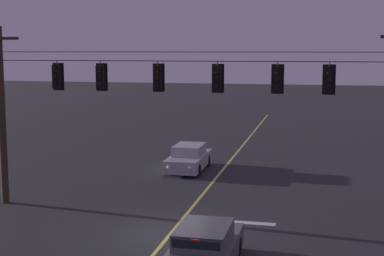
{
  "coord_description": "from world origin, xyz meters",
  "views": [
    {
      "loc": [
        5.08,
        -18.95,
        6.56
      ],
      "look_at": [
        0.0,
        3.65,
        3.36
      ],
      "focal_mm": 53.41,
      "sensor_mm": 36.0,
      "label": 1
    }
  ],
  "objects": [
    {
      "name": "ground_plane",
      "position": [
        0.0,
        0.0,
        0.0
      ],
      "size": [
        180.0,
        180.0,
        0.0
      ],
      "primitive_type": "plane",
      "color": "#28282B"
    },
    {
      "name": "signal_span_assembly",
      "position": [
        0.0,
        2.65,
        3.9
      ],
      "size": [
        17.85,
        0.32,
        7.51
      ],
      "color": "#38281C",
      "rests_on": "ground"
    },
    {
      "name": "traffic_light_right_inner",
      "position": [
        1.22,
        2.63,
        5.45
      ],
      "size": [
        0.48,
        0.41,
        1.22
      ],
      "color": "black"
    },
    {
      "name": "stop_bar_paint",
      "position": [
        1.9,
        2.05,
        0.0
      ],
      "size": [
        3.4,
        0.36,
        0.01
      ],
      "primitive_type": "cube",
      "color": "silver",
      "rests_on": "ground"
    },
    {
      "name": "traffic_light_leftmost",
      "position": [
        -5.44,
        2.63,
        5.45
      ],
      "size": [
        0.48,
        0.41,
        1.22
      ],
      "color": "black"
    },
    {
      "name": "traffic_light_far_right",
      "position": [
        5.39,
        2.63,
        5.45
      ],
      "size": [
        0.48,
        0.41,
        1.22
      ],
      "color": "black"
    },
    {
      "name": "traffic_light_centre",
      "position": [
        -1.15,
        2.63,
        5.45
      ],
      "size": [
        0.48,
        0.41,
        1.22
      ],
      "color": "black"
    },
    {
      "name": "traffic_light_left_inner",
      "position": [
        -3.54,
        2.63,
        5.45
      ],
      "size": [
        0.48,
        0.41,
        1.22
      ],
      "color": "black"
    },
    {
      "name": "car_waiting_near_lane",
      "position": [
        1.85,
        -2.92,
        0.65
      ],
      "size": [
        1.8,
        4.33,
        1.39
      ],
      "color": "#4C4C51",
      "rests_on": "ground"
    },
    {
      "name": "traffic_light_rightmost",
      "position": [
        3.5,
        2.63,
        5.45
      ],
      "size": [
        0.48,
        0.41,
        1.22
      ],
      "color": "black"
    },
    {
      "name": "lane_centre_stripe",
      "position": [
        0.0,
        8.65,
        0.0
      ],
      "size": [
        0.14,
        60.0,
        0.01
      ],
      "primitive_type": "cube",
      "color": "#D1C64C",
      "rests_on": "ground"
    },
    {
      "name": "car_oncoming_lead",
      "position": [
        -1.82,
        10.94,
        0.65
      ],
      "size": [
        1.8,
        4.42,
        1.39
      ],
      "color": "#A5A5AD",
      "rests_on": "ground"
    }
  ]
}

